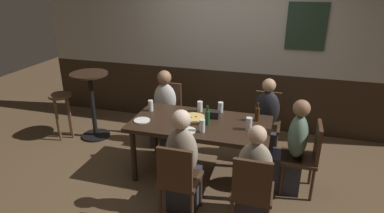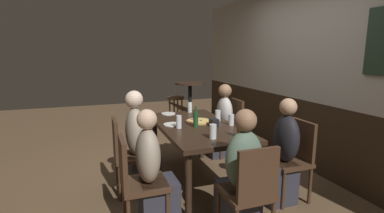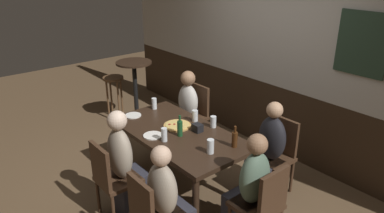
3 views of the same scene
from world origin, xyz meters
TOP-DOWN VIEW (x-y plane):
  - ground_plane at (0.00, 0.00)m, footprint 12.00×12.00m
  - wall_back at (0.01, 1.65)m, footprint 6.40×0.13m
  - dining_table at (0.00, 0.00)m, footprint 1.69×0.88m
  - chair_mid_near at (0.00, -0.86)m, footprint 0.40×0.40m
  - chair_left_far at (-0.74, 0.86)m, footprint 0.40×0.40m
  - chair_head_east at (1.26, 0.00)m, footprint 0.40×0.40m
  - chair_right_far at (0.74, 0.86)m, footprint 0.40×0.40m
  - person_right_near at (0.74, -0.69)m, footprint 0.34×0.37m
  - person_mid_near at (0.00, -0.70)m, footprint 0.34×0.37m
  - person_left_far at (-0.74, 0.70)m, footprint 0.34×0.37m
  - person_head_east at (1.10, 0.00)m, footprint 0.37×0.34m
  - person_right_far at (0.74, 0.70)m, footprint 0.34×0.37m
  - pizza at (-0.11, 0.07)m, footprint 0.32×0.32m
  - beer_glass_half at (0.59, -0.04)m, footprint 0.07×0.07m
  - tumbler_short at (-0.72, 0.16)m, footprint 0.06×0.06m
  - tumbler_water at (-0.09, 0.33)m, footprint 0.07×0.07m
  - beer_glass_tall at (0.17, 0.38)m, footprint 0.07×0.07m
  - pint_glass_pale at (0.09, -0.25)m, footprint 0.06×0.06m
  - beer_bottle_green at (0.10, -0.05)m, footprint 0.06×0.06m
  - beer_bottle_brown at (0.65, 0.23)m, footprint 0.06×0.06m
  - plate_white_large at (-0.09, -0.28)m, footprint 0.21×0.21m
  - plate_white_small at (-0.70, -0.17)m, footprint 0.20×0.20m
  - condiment_caddy at (0.14, 0.17)m, footprint 0.11×0.09m
  - side_bar_table at (-1.88, 0.57)m, footprint 0.56×0.56m
  - bar_stool at (-2.33, 0.42)m, footprint 0.34×0.34m

SIDE VIEW (x-z plane):
  - ground_plane at x=0.00m, z-range 0.00..0.00m
  - person_right_near at x=0.74m, z-range -0.09..1.03m
  - person_right_far at x=0.74m, z-range -0.09..1.04m
  - person_left_far at x=-0.74m, z-range -0.09..1.05m
  - person_head_east at x=1.10m, z-range -0.09..1.06m
  - chair_mid_near at x=0.00m, z-range 0.06..0.94m
  - chair_left_far at x=-0.74m, z-range 0.06..0.94m
  - chair_head_east at x=1.26m, z-range 0.06..0.94m
  - chair_right_far at x=0.74m, z-range 0.06..0.94m
  - person_mid_near at x=0.00m, z-range -0.09..1.10m
  - bar_stool at x=-2.33m, z-range 0.20..0.92m
  - side_bar_table at x=-1.88m, z-range 0.09..1.14m
  - dining_table at x=0.00m, z-range 0.29..1.03m
  - plate_white_large at x=-0.09m, z-range 0.74..0.75m
  - plate_white_small at x=-0.70m, z-range 0.74..0.75m
  - pizza at x=-0.11m, z-range 0.74..0.77m
  - condiment_caddy at x=0.14m, z-range 0.74..0.83m
  - tumbler_short at x=-0.72m, z-range 0.73..0.88m
  - beer_glass_tall at x=0.17m, z-range 0.74..0.87m
  - tumbler_water at x=-0.09m, z-range 0.73..0.87m
  - beer_glass_half at x=0.59m, z-range 0.73..0.88m
  - pint_glass_pale at x=0.09m, z-range 0.73..0.88m
  - beer_bottle_brown at x=0.65m, z-range 0.71..0.95m
  - beer_bottle_green at x=0.10m, z-range 0.71..0.96m
  - wall_back at x=0.01m, z-range 0.00..2.60m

